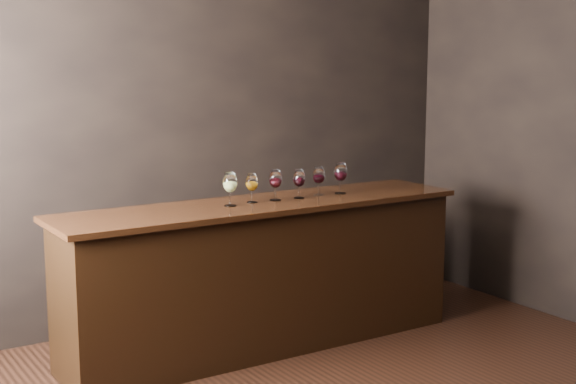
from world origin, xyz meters
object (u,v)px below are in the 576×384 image
back_bar_shelf (225,266)px  glass_red_a (275,180)px  bar_counter (263,277)px  glass_red_c (319,176)px  glass_red_d (341,173)px  glass_red_b (299,179)px  glass_amber (252,183)px  glass_white (230,183)px

back_bar_shelf → glass_red_a: bearing=-85.0°
back_bar_shelf → bar_counter: bearing=-94.8°
glass_red_c → bar_counter: bearing=-176.3°
glass_red_d → glass_red_b: bearing=-179.4°
back_bar_shelf → glass_red_d: glass_red_d is taller
bar_counter → glass_red_c: 0.80m
bar_counter → glass_red_a: glass_red_a is taller
glass_red_c → glass_red_d: (0.17, -0.02, 0.01)m
glass_red_d → glass_amber: bearing=178.2°
bar_counter → glass_red_d: (0.63, 0.01, 0.66)m
bar_counter → glass_white: size_ratio=12.52×
back_bar_shelf → glass_red_d: bearing=-47.4°
bar_counter → glass_amber: (-0.07, 0.03, 0.64)m
glass_red_b → glass_amber: bearing=175.9°
bar_counter → back_bar_shelf: 0.64m
glass_white → glass_red_c: bearing=3.0°
glass_red_a → glass_red_c: size_ratio=1.03×
glass_red_b → glass_red_c: glass_red_c is taller
glass_red_c → back_bar_shelf: bearing=124.1°
back_bar_shelf → glass_red_d: 1.12m
glass_amber → glass_red_d: 0.70m
glass_amber → back_bar_shelf: bearing=78.9°
back_bar_shelf → glass_white: 1.02m
glass_red_a → glass_red_d: bearing=-1.4°
glass_white → glass_red_b: bearing=1.0°
bar_counter → glass_amber: bearing=157.5°
bar_counter → glass_red_b: (0.29, 0.00, 0.64)m
bar_counter → glass_red_d: bearing=0.3°
glass_amber → glass_red_a: 0.17m
back_bar_shelf → glass_red_a: glass_red_a is taller
glass_red_b → glass_red_a: bearing=174.8°
glass_red_b → glass_red_c: size_ratio=0.98×
back_bar_shelf → glass_white: glass_white is taller
back_bar_shelf → glass_red_d: (0.58, -0.63, 0.73)m
glass_red_b → glass_red_d: 0.35m
glass_white → glass_red_c: size_ratio=1.09×
glass_amber → glass_red_d: glass_red_d is taller
bar_counter → glass_amber: glass_amber is taller
glass_red_a → glass_red_c: glass_red_a is taller
back_bar_shelf → glass_white: bearing=-114.9°
glass_red_b → glass_red_c: 0.18m
glass_red_b → glass_red_c: bearing=8.8°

